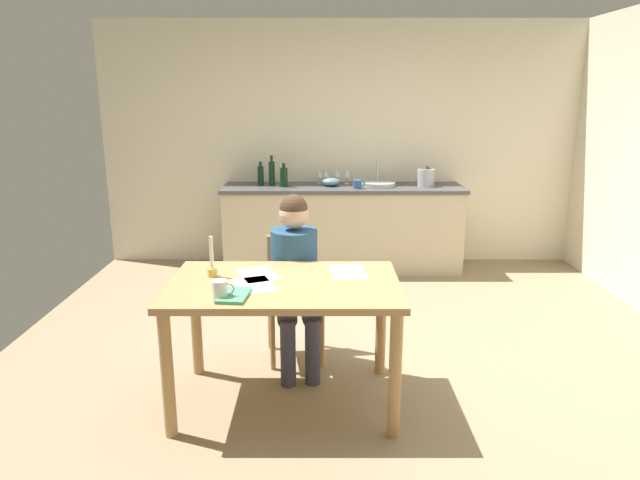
{
  "coord_description": "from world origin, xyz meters",
  "views": [
    {
      "loc": [
        -0.24,
        -3.71,
        1.85
      ],
      "look_at": [
        -0.25,
        0.16,
        0.85
      ],
      "focal_mm": 31.98,
      "sensor_mm": 36.0,
      "label": 1
    }
  ],
  "objects_px": {
    "sink_unit": "(380,184)",
    "person_seated": "(297,271)",
    "wine_glass_back_left": "(327,174)",
    "dining_table": "(286,300)",
    "coffee_mug": "(222,290)",
    "book_magazine": "(236,295)",
    "wine_glass_near_sink": "(349,174)",
    "stovetop_kettle": "(427,177)",
    "bottle_vinegar": "(273,173)",
    "bottle_oil": "(262,175)",
    "mixing_bowl": "(333,182)",
    "bottle_wine_red": "(285,177)",
    "teacup_on_counter": "(359,184)",
    "chair_at_table": "(295,291)",
    "wine_glass_by_kettle": "(338,174)",
    "candlestick": "(214,265)",
    "wine_glass_back_right": "(321,174)"
  },
  "relations": [
    {
      "from": "dining_table",
      "to": "coffee_mug",
      "type": "height_order",
      "value": "coffee_mug"
    },
    {
      "from": "book_magazine",
      "to": "wine_glass_by_kettle",
      "type": "height_order",
      "value": "wine_glass_by_kettle"
    },
    {
      "from": "bottle_wine_red",
      "to": "wine_glass_by_kettle",
      "type": "height_order",
      "value": "bottle_wine_red"
    },
    {
      "from": "bottle_oil",
      "to": "bottle_vinegar",
      "type": "xyz_separation_m",
      "value": [
        0.12,
        -0.04,
        0.03
      ]
    },
    {
      "from": "mixing_bowl",
      "to": "bottle_vinegar",
      "type": "bearing_deg",
      "value": 179.61
    },
    {
      "from": "candlestick",
      "to": "wine_glass_by_kettle",
      "type": "xyz_separation_m",
      "value": [
        0.83,
        2.82,
        0.16
      ]
    },
    {
      "from": "coffee_mug",
      "to": "book_magazine",
      "type": "xyz_separation_m",
      "value": [
        0.07,
        0.03,
        -0.04
      ]
    },
    {
      "from": "dining_table",
      "to": "wine_glass_near_sink",
      "type": "xyz_separation_m",
      "value": [
        0.5,
        2.93,
        0.34
      ]
    },
    {
      "from": "coffee_mug",
      "to": "bottle_vinegar",
      "type": "distance_m",
      "value": 3.08
    },
    {
      "from": "book_magazine",
      "to": "wine_glass_near_sink",
      "type": "relative_size",
      "value": 1.6
    },
    {
      "from": "wine_glass_near_sink",
      "to": "teacup_on_counter",
      "type": "relative_size",
      "value": 1.27
    },
    {
      "from": "bottle_wine_red",
      "to": "candlestick",
      "type": "bearing_deg",
      "value": -95.94
    },
    {
      "from": "chair_at_table",
      "to": "wine_glass_by_kettle",
      "type": "xyz_separation_m",
      "value": [
        0.37,
        2.26,
        0.53
      ]
    },
    {
      "from": "sink_unit",
      "to": "person_seated",
      "type": "bearing_deg",
      "value": -109.11
    },
    {
      "from": "coffee_mug",
      "to": "wine_glass_back_right",
      "type": "height_order",
      "value": "wine_glass_back_right"
    },
    {
      "from": "candlestick",
      "to": "wine_glass_by_kettle",
      "type": "height_order",
      "value": "wine_glass_by_kettle"
    },
    {
      "from": "chair_at_table",
      "to": "sink_unit",
      "type": "relative_size",
      "value": 2.39
    },
    {
      "from": "chair_at_table",
      "to": "wine_glass_back_left",
      "type": "height_order",
      "value": "wine_glass_back_left"
    },
    {
      "from": "coffee_mug",
      "to": "wine_glass_back_left",
      "type": "bearing_deg",
      "value": 79.42
    },
    {
      "from": "coffee_mug",
      "to": "wine_glass_near_sink",
      "type": "height_order",
      "value": "wine_glass_near_sink"
    },
    {
      "from": "chair_at_table",
      "to": "person_seated",
      "type": "distance_m",
      "value": 0.25
    },
    {
      "from": "person_seated",
      "to": "wine_glass_back_left",
      "type": "height_order",
      "value": "person_seated"
    },
    {
      "from": "book_magazine",
      "to": "sink_unit",
      "type": "distance_m",
      "value": 3.22
    },
    {
      "from": "stovetop_kettle",
      "to": "coffee_mug",
      "type": "bearing_deg",
      "value": -118.35
    },
    {
      "from": "candlestick",
      "to": "bottle_vinegar",
      "type": "relative_size",
      "value": 0.79
    },
    {
      "from": "coffee_mug",
      "to": "stovetop_kettle",
      "type": "relative_size",
      "value": 0.57
    },
    {
      "from": "wine_glass_back_right",
      "to": "dining_table",
      "type": "bearing_deg",
      "value": -94.03
    },
    {
      "from": "stovetop_kettle",
      "to": "bottle_vinegar",
      "type": "bearing_deg",
      "value": 179.33
    },
    {
      "from": "candlestick",
      "to": "mixing_bowl",
      "type": "xyz_separation_m",
      "value": [
        0.77,
        2.69,
        0.1
      ]
    },
    {
      "from": "sink_unit",
      "to": "wine_glass_back_right",
      "type": "relative_size",
      "value": 2.34
    },
    {
      "from": "wine_glass_by_kettle",
      "to": "bottle_wine_red",
      "type": "bearing_deg",
      "value": -160.8
    },
    {
      "from": "candlestick",
      "to": "chair_at_table",
      "type": "bearing_deg",
      "value": 50.28
    },
    {
      "from": "book_magazine",
      "to": "bottle_wine_red",
      "type": "bearing_deg",
      "value": 94.24
    },
    {
      "from": "bottle_vinegar",
      "to": "wine_glass_by_kettle",
      "type": "height_order",
      "value": "bottle_vinegar"
    },
    {
      "from": "person_seated",
      "to": "wine_glass_by_kettle",
      "type": "relative_size",
      "value": 7.76
    },
    {
      "from": "person_seated",
      "to": "wine_glass_back_left",
      "type": "xyz_separation_m",
      "value": [
        0.23,
        2.41,
        0.33
      ]
    },
    {
      "from": "sink_unit",
      "to": "wine_glass_near_sink",
      "type": "distance_m",
      "value": 0.37
    },
    {
      "from": "candlestick",
      "to": "sink_unit",
      "type": "height_order",
      "value": "sink_unit"
    },
    {
      "from": "bottle_oil",
      "to": "wine_glass_near_sink",
      "type": "distance_m",
      "value": 0.93
    },
    {
      "from": "bottle_wine_red",
      "to": "bottle_vinegar",
      "type": "bearing_deg",
      "value": 153.95
    },
    {
      "from": "stovetop_kettle",
      "to": "wine_glass_back_right",
      "type": "relative_size",
      "value": 1.43
    },
    {
      "from": "candlestick",
      "to": "bottle_wine_red",
      "type": "relative_size",
      "value": 1.02
    },
    {
      "from": "bottle_vinegar",
      "to": "teacup_on_counter",
      "type": "height_order",
      "value": "bottle_vinegar"
    },
    {
      "from": "book_magazine",
      "to": "bottle_oil",
      "type": "height_order",
      "value": "bottle_oil"
    },
    {
      "from": "wine_glass_back_left",
      "to": "teacup_on_counter",
      "type": "height_order",
      "value": "wine_glass_back_left"
    },
    {
      "from": "bottle_oil",
      "to": "bottle_wine_red",
      "type": "relative_size",
      "value": 1.02
    },
    {
      "from": "wine_glass_back_left",
      "to": "mixing_bowl",
      "type": "bearing_deg",
      "value": -67.99
    },
    {
      "from": "chair_at_table",
      "to": "stovetop_kettle",
      "type": "xyz_separation_m",
      "value": [
        1.3,
        2.11,
        0.52
      ]
    },
    {
      "from": "book_magazine",
      "to": "sink_unit",
      "type": "height_order",
      "value": "sink_unit"
    },
    {
      "from": "stovetop_kettle",
      "to": "wine_glass_near_sink",
      "type": "height_order",
      "value": "stovetop_kettle"
    }
  ]
}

